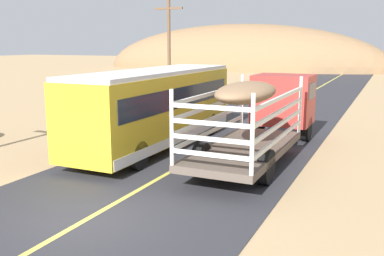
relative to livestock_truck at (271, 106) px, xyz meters
name	(u,v)px	position (x,y,z in m)	size (l,w,h in m)	color
ground_plane	(87,220)	(-2.18, -9.06, -1.79)	(240.00, 240.00, 0.00)	tan
road_surface	(87,220)	(-2.18, -9.06, -1.78)	(8.00, 120.00, 0.02)	#2D2D33
road_centre_line	(87,219)	(-2.18, -9.06, -1.77)	(0.16, 117.60, 0.00)	#D8CC4C
livestock_truck	(271,106)	(0.00, 0.00, 0.00)	(2.53, 9.70, 3.02)	#B2332D
bus	(156,106)	(-4.42, -1.56, -0.04)	(2.54, 10.00, 3.21)	gold
power_pole_mid	(169,48)	(-10.59, 11.29, 2.17)	(2.20, 0.24, 7.34)	brown
distant_hill	(238,69)	(-19.51, 52.92, -1.79)	(49.15, 16.39, 14.92)	olive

